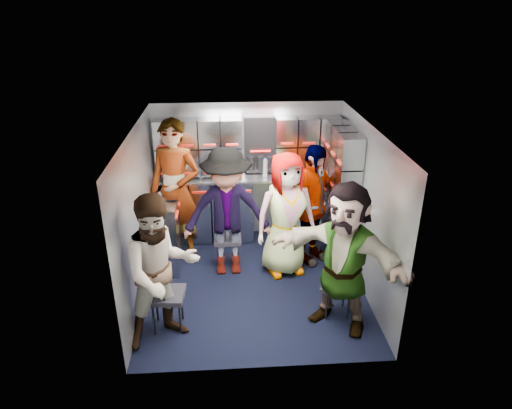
{
  "coord_description": "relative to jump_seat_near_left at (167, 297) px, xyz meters",
  "views": [
    {
      "loc": [
        -0.33,
        -5.06,
        3.49
      ],
      "look_at": [
        0.04,
        0.35,
        1.0
      ],
      "focal_mm": 32.0,
      "sensor_mm": 36.0,
      "label": 1
    }
  ],
  "objects": [
    {
      "name": "jump_seat_center",
      "position": [
        1.48,
        1.29,
        -0.06
      ],
      "size": [
        0.42,
        0.41,
        0.4
      ],
      "rotation": [
        0.0,
        0.0,
        0.31
      ],
      "color": "black",
      "rests_on": "ground"
    },
    {
      "name": "attendant_arc_c",
      "position": [
        1.48,
        1.11,
        0.44
      ],
      "size": [
        0.94,
        0.73,
        1.71
      ],
      "primitive_type": "imported",
      "rotation": [
        0.0,
        0.0,
        0.24
      ],
      "color": "black",
      "rests_on": "ground"
    },
    {
      "name": "jump_seat_mid_right",
      "position": [
        1.87,
        1.53,
        0.02
      ],
      "size": [
        0.43,
        0.41,
        0.5
      ],
      "rotation": [
        0.0,
        0.0,
        0.04
      ],
      "color": "black",
      "rests_on": "ground"
    },
    {
      "name": "locker_bank_back",
      "position": [
        1.04,
        2.13,
        1.08
      ],
      "size": [
        2.68,
        0.28,
        0.82
      ],
      "primitive_type": "cube",
      "color": "#999DA8",
      "rests_on": "wall_back"
    },
    {
      "name": "red_latch_strip",
      "position": [
        1.04,
        1.87,
        0.47
      ],
      "size": [
        2.6,
        0.02,
        0.03
      ],
      "primitive_type": "cube",
      "color": "#A5140B",
      "rests_on": "cart_bank_back"
    },
    {
      "name": "ceiling",
      "position": [
        1.04,
        0.78,
        1.69
      ],
      "size": [
        2.8,
        3.0,
        0.02
      ],
      "primitive_type": "cube",
      "color": "silver",
      "rests_on": "wall_back"
    },
    {
      "name": "wall_left",
      "position": [
        -0.36,
        0.78,
        0.64
      ],
      "size": [
        0.04,
        3.0,
        2.1
      ],
      "primitive_type": "cube",
      "color": "#999FA6",
      "rests_on": "ground"
    },
    {
      "name": "jump_seat_near_left",
      "position": [
        0.0,
        0.0,
        0.0
      ],
      "size": [
        0.42,
        0.4,
        0.47
      ],
      "rotation": [
        0.0,
        0.0,
        -0.07
      ],
      "color": "black",
      "rests_on": "ground"
    },
    {
      "name": "attendant_arc_a",
      "position": [
        -0.0,
        -0.18,
        0.45
      ],
      "size": [
        1.04,
        0.96,
        1.73
      ],
      "primitive_type": "imported",
      "rotation": [
        0.0,
        0.0,
        0.44
      ],
      "color": "black",
      "rests_on": "ground"
    },
    {
      "name": "attendant_arc_d",
      "position": [
        1.87,
        1.35,
        0.45
      ],
      "size": [
        1.03,
        0.99,
        1.73
      ],
      "primitive_type": "imported",
      "rotation": [
        0.0,
        0.0,
        0.74
      ],
      "color": "black",
      "rests_on": "ground"
    },
    {
      "name": "coffee_niche",
      "position": [
        1.22,
        2.19,
        1.06
      ],
      "size": [
        0.46,
        0.16,
        0.84
      ],
      "primitive_type": null,
      "color": "black",
      "rests_on": "wall_back"
    },
    {
      "name": "attendant_standing",
      "position": [
        -0.01,
        1.67,
        0.6
      ],
      "size": [
        0.85,
        0.69,
        2.02
      ],
      "primitive_type": "imported",
      "rotation": [
        0.0,
        0.0,
        -0.31
      ],
      "color": "black",
      "rests_on": "ground"
    },
    {
      "name": "bottle_right",
      "position": [
        2.05,
        2.02,
        0.74
      ],
      "size": [
        0.07,
        0.07,
        0.26
      ],
      "primitive_type": "cylinder",
      "color": "white",
      "rests_on": "counter"
    },
    {
      "name": "cart_bank_left",
      "position": [
        -0.15,
        1.34,
        0.08
      ],
      "size": [
        0.38,
        0.76,
        0.99
      ],
      "primitive_type": "cube",
      "color": "#999DA8",
      "rests_on": "ground"
    },
    {
      "name": "jump_seat_near_right",
      "position": [
        1.97,
        0.12,
        -0.05
      ],
      "size": [
        0.44,
        0.43,
        0.42
      ],
      "rotation": [
        0.0,
        0.0,
        -0.34
      ],
      "color": "black",
      "rests_on": "ground"
    },
    {
      "name": "jump_seat_mid_left",
      "position": [
        0.7,
        1.32,
        -0.03
      ],
      "size": [
        0.37,
        0.35,
        0.43
      ],
      "rotation": [
        0.0,
        0.0,
        -0.0
      ],
      "color": "black",
      "rests_on": "ground"
    },
    {
      "name": "attendant_arc_b",
      "position": [
        0.7,
        1.14,
        0.48
      ],
      "size": [
        1.17,
        0.68,
        1.79
      ],
      "primitive_type": "imported",
      "rotation": [
        0.0,
        0.0,
        0.02
      ],
      "color": "black",
      "rests_on": "ground"
    },
    {
      "name": "wall_right",
      "position": [
        2.44,
        0.78,
        0.64
      ],
      "size": [
        0.04,
        3.0,
        2.1
      ],
      "primitive_type": "cube",
      "color": "#999FA6",
      "rests_on": "ground"
    },
    {
      "name": "cup_left",
      "position": [
        0.04,
        2.01,
        0.67
      ],
      "size": [
        0.08,
        0.08,
        0.1
      ],
      "primitive_type": "cylinder",
      "color": "#C5B48B",
      "rests_on": "counter"
    },
    {
      "name": "right_cabinet",
      "position": [
        2.29,
        1.38,
        0.09
      ],
      "size": [
        0.28,
        1.2,
        1.0
      ],
      "primitive_type": "cube",
      "color": "#999DA8",
      "rests_on": "ground"
    },
    {
      "name": "floor",
      "position": [
        1.04,
        0.78,
        -0.41
      ],
      "size": [
        3.0,
        3.0,
        0.0
      ],
      "primitive_type": "plane",
      "color": "black",
      "rests_on": "ground"
    },
    {
      "name": "attendant_arc_e",
      "position": [
        1.97,
        -0.06,
        0.47
      ],
      "size": [
        1.62,
        1.4,
        1.77
      ],
      "primitive_type": "imported",
      "rotation": [
        0.0,
        0.0,
        -0.64
      ],
      "color": "black",
      "rests_on": "ground"
    },
    {
      "name": "cup_right",
      "position": [
        2.29,
        2.01,
        0.67
      ],
      "size": [
        0.08,
        0.08,
        0.11
      ],
      "primitive_type": "cylinder",
      "color": "#C5B48B",
      "rests_on": "counter"
    },
    {
      "name": "bottle_left",
      "position": [
        -0.0,
        2.02,
        0.76
      ],
      "size": [
        0.06,
        0.06,
        0.28
      ],
      "primitive_type": "cylinder",
      "color": "white",
      "rests_on": "counter"
    },
    {
      "name": "counter",
      "position": [
        1.04,
        2.07,
        0.6
      ],
      "size": [
        2.68,
        0.42,
        0.03
      ],
      "primitive_type": "cube",
      "color": "#BABCC1",
      "rests_on": "cart_bank_back"
    },
    {
      "name": "bottle_mid",
      "position": [
        1.28,
        2.02,
        0.75
      ],
      "size": [
        0.06,
        0.06,
        0.28
      ],
      "primitive_type": "cylinder",
      "color": "white",
      "rests_on": "counter"
    },
    {
      "name": "cart_bank_back",
      "position": [
        1.04,
        2.07,
        0.08
      ],
      "size": [
        2.68,
        0.38,
        0.99
      ],
      "primitive_type": "cube",
      "color": "#999DA8",
      "rests_on": "ground"
    },
    {
      "name": "locker_bank_right",
      "position": [
        2.29,
        1.48,
        1.08
      ],
      "size": [
        0.28,
        1.0,
        0.82
      ],
      "primitive_type": "cube",
      "color": "#999DA8",
      "rests_on": "wall_right"
    },
    {
      "name": "wall_back",
      "position": [
        1.04,
        2.28,
        0.64
      ],
      "size": [
        2.8,
        0.04,
        2.1
      ],
      "primitive_type": "cube",
      "color": "#999FA6",
      "rests_on": "ground"
    }
  ]
}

